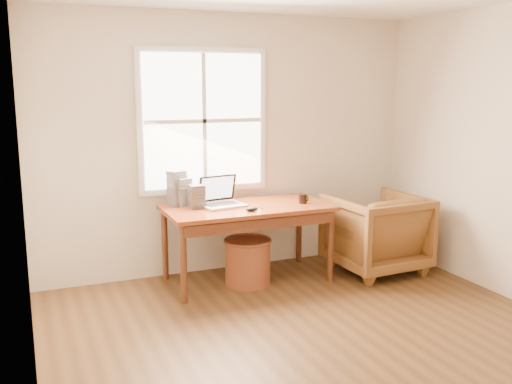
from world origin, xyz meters
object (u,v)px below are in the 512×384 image
(cd_stack_a, at_px, (183,192))
(wicker_stool, at_px, (248,262))
(desk, at_px, (247,208))
(laptop, at_px, (223,193))
(armchair, at_px, (376,233))
(coffee_mug, at_px, (303,199))

(cd_stack_a, bearing_deg, wicker_stool, -33.83)
(desk, bearing_deg, cd_stack_a, 156.76)
(laptop, bearing_deg, cd_stack_a, 140.16)
(desk, height_order, cd_stack_a, cd_stack_a)
(armchair, height_order, wicker_stool, armchair)
(cd_stack_a, bearing_deg, coffee_mug, -17.19)
(cd_stack_a, bearing_deg, armchair, -14.21)
(coffee_mug, relative_size, cd_stack_a, 0.33)
(wicker_stool, bearing_deg, armchair, -5.27)
(wicker_stool, relative_size, coffee_mug, 4.81)
(laptop, bearing_deg, armchair, -19.87)
(desk, height_order, coffee_mug, coffee_mug)
(armchair, distance_m, wicker_stool, 1.39)
(desk, distance_m, cd_stack_a, 0.64)
(armchair, height_order, cd_stack_a, cd_stack_a)
(wicker_stool, distance_m, coffee_mug, 0.83)
(desk, bearing_deg, coffee_mug, -10.49)
(coffee_mug, distance_m, cd_stack_a, 1.18)
(desk, height_order, wicker_stool, desk)
(laptop, xyz_separation_m, cd_stack_a, (-0.34, 0.20, -0.00))
(desk, xyz_separation_m, laptop, (-0.23, 0.05, 0.16))
(desk, bearing_deg, wicker_stool, -110.43)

